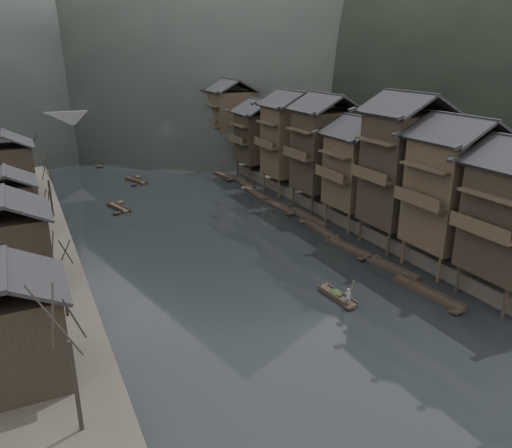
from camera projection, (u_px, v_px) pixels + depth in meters
water at (284, 298)px, 42.93m from camera, size 300.00×300.00×0.00m
right_bank at (348, 161)px, 90.90m from camera, size 40.00×200.00×1.80m
stilt_houses at (333, 142)px, 63.12m from camera, size 9.00×67.60×16.50m
left_houses at (9, 204)px, 49.82m from camera, size 8.10×53.20×8.73m
bare_trees at (50, 210)px, 45.54m from camera, size 3.94×60.23×7.89m
moored_sampans at (297, 216)px, 63.37m from camera, size 3.01×54.43×0.47m
midriver_boats at (112, 173)px, 85.20m from camera, size 7.96×43.50×0.45m
stone_bridge at (117, 127)px, 102.49m from camera, size 40.00×6.00×9.00m
hero_sampan at (337, 296)px, 42.80m from camera, size 1.32×4.76×0.43m
cargo_heap at (336, 290)px, 42.81m from camera, size 1.04×1.36×0.62m
boatman at (348, 294)px, 41.01m from camera, size 0.67×0.65×1.55m
bamboo_pole at (352, 265)px, 40.23m from camera, size 1.46×2.60×3.65m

